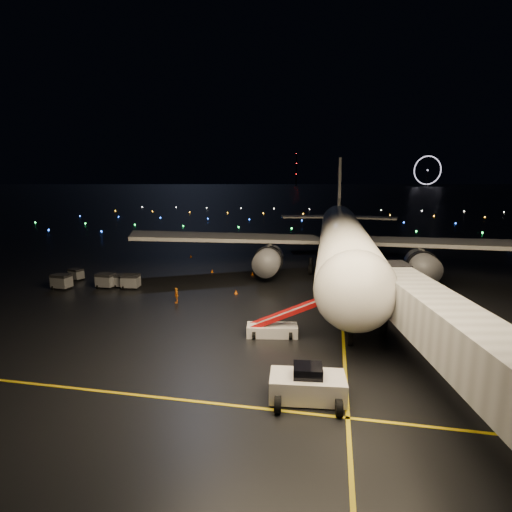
{
  "coord_description": "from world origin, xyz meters",
  "views": [
    {
      "loc": [
        10.71,
        -31.44,
        13.59
      ],
      "look_at": [
        2.36,
        12.0,
        5.0
      ],
      "focal_mm": 28.0,
      "sensor_mm": 36.0,
      "label": 1
    }
  ],
  "objects_px": {
    "baggage_cart_2": "(106,281)",
    "baggage_cart_3": "(62,282)",
    "baggage_cart_4": "(76,274)",
    "baggage_cart_1": "(131,281)",
    "belt_loader": "(272,319)",
    "crew_c": "(176,295)",
    "airliner": "(343,212)",
    "baggage_cart_0": "(123,281)",
    "pushback_tug": "(308,382)"
  },
  "relations": [
    {
      "from": "airliner",
      "to": "baggage_cart_4",
      "type": "bearing_deg",
      "value": -162.51
    },
    {
      "from": "baggage_cart_2",
      "to": "crew_c",
      "type": "bearing_deg",
      "value": -17.75
    },
    {
      "from": "airliner",
      "to": "baggage_cart_3",
      "type": "bearing_deg",
      "value": -155.7
    },
    {
      "from": "crew_c",
      "to": "baggage_cart_3",
      "type": "relative_size",
      "value": 0.8
    },
    {
      "from": "pushback_tug",
      "to": "belt_loader",
      "type": "relative_size",
      "value": 0.72
    },
    {
      "from": "belt_loader",
      "to": "baggage_cart_1",
      "type": "relative_size",
      "value": 3.1
    },
    {
      "from": "baggage_cart_3",
      "to": "baggage_cart_4",
      "type": "height_order",
      "value": "baggage_cart_3"
    },
    {
      "from": "belt_loader",
      "to": "baggage_cart_0",
      "type": "relative_size",
      "value": 3.4
    },
    {
      "from": "baggage_cart_0",
      "to": "baggage_cart_4",
      "type": "xyz_separation_m",
      "value": [
        -8.2,
        2.3,
        -0.05
      ]
    },
    {
      "from": "pushback_tug",
      "to": "baggage_cart_3",
      "type": "relative_size",
      "value": 2.15
    },
    {
      "from": "airliner",
      "to": "crew_c",
      "type": "xyz_separation_m",
      "value": [
        -18.16,
        -19.0,
        -7.97
      ]
    },
    {
      "from": "crew_c",
      "to": "baggage_cart_3",
      "type": "bearing_deg",
      "value": -128.67
    },
    {
      "from": "baggage_cart_2",
      "to": "baggage_cart_3",
      "type": "height_order",
      "value": "baggage_cart_3"
    },
    {
      "from": "belt_loader",
      "to": "baggage_cart_3",
      "type": "distance_m",
      "value": 30.01
    },
    {
      "from": "baggage_cart_1",
      "to": "baggage_cart_4",
      "type": "bearing_deg",
      "value": 158.39
    },
    {
      "from": "pushback_tug",
      "to": "baggage_cart_0",
      "type": "relative_size",
      "value": 2.45
    },
    {
      "from": "crew_c",
      "to": "baggage_cart_4",
      "type": "relative_size",
      "value": 0.98
    },
    {
      "from": "airliner",
      "to": "belt_loader",
      "type": "relative_size",
      "value": 9.62
    },
    {
      "from": "pushback_tug",
      "to": "baggage_cart_1",
      "type": "height_order",
      "value": "pushback_tug"
    },
    {
      "from": "belt_loader",
      "to": "crew_c",
      "type": "distance_m",
      "value": 13.94
    },
    {
      "from": "baggage_cart_2",
      "to": "baggage_cart_0",
      "type": "bearing_deg",
      "value": 20.88
    },
    {
      "from": "belt_loader",
      "to": "baggage_cart_0",
      "type": "xyz_separation_m",
      "value": [
        -21.08,
        12.24,
        -0.76
      ]
    },
    {
      "from": "baggage_cart_2",
      "to": "baggage_cart_4",
      "type": "xyz_separation_m",
      "value": [
        -6.22,
        2.93,
        -0.15
      ]
    },
    {
      "from": "baggage_cart_4",
      "to": "baggage_cart_1",
      "type": "bearing_deg",
      "value": 2.71
    },
    {
      "from": "pushback_tug",
      "to": "belt_loader",
      "type": "distance_m",
      "value": 10.44
    },
    {
      "from": "baggage_cart_1",
      "to": "baggage_cart_4",
      "type": "height_order",
      "value": "baggage_cart_1"
    },
    {
      "from": "airliner",
      "to": "baggage_cart_4",
      "type": "distance_m",
      "value": 38.34
    },
    {
      "from": "baggage_cart_0",
      "to": "baggage_cart_2",
      "type": "distance_m",
      "value": 2.08
    },
    {
      "from": "baggage_cart_0",
      "to": "baggage_cart_2",
      "type": "bearing_deg",
      "value": -161.66
    },
    {
      "from": "airliner",
      "to": "crew_c",
      "type": "bearing_deg",
      "value": -134.5
    },
    {
      "from": "pushback_tug",
      "to": "crew_c",
      "type": "xyz_separation_m",
      "value": [
        -15.55,
        17.06,
        -0.24
      ]
    },
    {
      "from": "baggage_cart_0",
      "to": "baggage_cart_4",
      "type": "distance_m",
      "value": 8.51
    },
    {
      "from": "pushback_tug",
      "to": "airliner",
      "type": "bearing_deg",
      "value": 80.42
    },
    {
      "from": "airliner",
      "to": "baggage_cart_4",
      "type": "height_order",
      "value": "airliner"
    },
    {
      "from": "baggage_cart_0",
      "to": "baggage_cart_2",
      "type": "relative_size",
      "value": 0.89
    },
    {
      "from": "baggage_cart_3",
      "to": "baggage_cart_0",
      "type": "bearing_deg",
      "value": 21.74
    },
    {
      "from": "baggage_cart_4",
      "to": "baggage_cart_0",
      "type": "bearing_deg",
      "value": 2.59
    },
    {
      "from": "baggage_cart_0",
      "to": "baggage_cart_3",
      "type": "xyz_separation_m",
      "value": [
        -7.16,
        -2.12,
        0.11
      ]
    },
    {
      "from": "crew_c",
      "to": "baggage_cart_4",
      "type": "xyz_separation_m",
      "value": [
        -17.43,
        7.24,
        -0.12
      ]
    },
    {
      "from": "baggage_cart_4",
      "to": "airliner",
      "type": "bearing_deg",
      "value": 36.55
    },
    {
      "from": "baggage_cart_2",
      "to": "baggage_cart_3",
      "type": "bearing_deg",
      "value": -160.65
    },
    {
      "from": "airliner",
      "to": "baggage_cart_2",
      "type": "bearing_deg",
      "value": -154.22
    },
    {
      "from": "belt_loader",
      "to": "baggage_cart_2",
      "type": "bearing_deg",
      "value": 144.03
    },
    {
      "from": "pushback_tug",
      "to": "crew_c",
      "type": "distance_m",
      "value": 23.09
    },
    {
      "from": "baggage_cart_0",
      "to": "baggage_cart_1",
      "type": "relative_size",
      "value": 0.91
    },
    {
      "from": "airliner",
      "to": "baggage_cart_3",
      "type": "relative_size",
      "value": 28.7
    },
    {
      "from": "baggage_cart_0",
      "to": "airliner",
      "type": "bearing_deg",
      "value": 27.92
    },
    {
      "from": "pushback_tug",
      "to": "baggage_cart_4",
      "type": "distance_m",
      "value": 40.97
    },
    {
      "from": "crew_c",
      "to": "baggage_cart_0",
      "type": "relative_size",
      "value": 0.92
    },
    {
      "from": "airliner",
      "to": "baggage_cart_3",
      "type": "distance_m",
      "value": 38.97
    }
  ]
}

